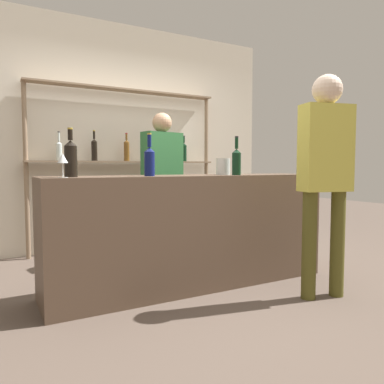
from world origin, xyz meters
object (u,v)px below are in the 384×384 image
Objects in this scene: counter_bottle_1 at (149,160)px; counter_bottle_2 at (71,158)px; cork_jar at (223,167)px; counter_bottle_0 at (236,161)px; customer_right at (325,165)px; wine_glass at (63,159)px; server_behind_counter at (162,175)px.

counter_bottle_1 is 0.58m from counter_bottle_2.
counter_bottle_2 is 2.38× the size of cork_jar.
counter_bottle_0 is 0.96× the size of counter_bottle_2.
counter_bottle_2 is at bearing 176.00° from counter_bottle_0.
counter_bottle_0 is at bearing 47.18° from customer_right.
customer_right reaches higher than counter_bottle_0.
cork_jar is (1.32, 0.05, -0.07)m from counter_bottle_2.
customer_right reaches higher than counter_bottle_2.
wine_glass is 1.94m from customer_right.
wine_glass is 1.13× the size of cork_jar.
server_behind_counter is (0.57, 1.03, -0.14)m from counter_bottle_1.
counter_bottle_1 is at bearing 6.11° from wine_glass.
cork_jar is at bearing 6.77° from wine_glass.
wine_glass is 1.65m from server_behind_counter.
counter_bottle_1 is (-0.79, 0.05, -0.00)m from counter_bottle_0.
counter_bottle_2 is at bearing 175.27° from counter_bottle_1.
server_behind_counter is at bearing 100.40° from cork_jar.
counter_bottle_1 is at bearing -4.73° from counter_bottle_2.
wine_glass is at bearing -179.10° from counter_bottle_0.
counter_bottle_2 is 0.14m from wine_glass.
customer_right reaches higher than server_behind_counter.
counter_bottle_0 is at bearing -0.50° from server_behind_counter.
counter_bottle_2 is 1.52m from server_behind_counter.
server_behind_counter reaches higher than cork_jar.
counter_bottle_2 reaches higher than counter_bottle_1.
counter_bottle_1 is at bearing -40.84° from server_behind_counter.
customer_right is 1.80m from server_behind_counter.
counter_bottle_2 is 0.20× the size of customer_right.
counter_bottle_2 is 0.22× the size of server_behind_counter.
cork_jar is at bearing 44.43° from customer_right.
counter_bottle_0 is 0.21× the size of server_behind_counter.
server_behind_counter is at bearing 60.97° from counter_bottle_1.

